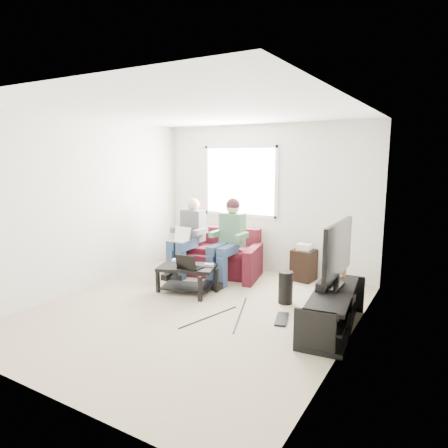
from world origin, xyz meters
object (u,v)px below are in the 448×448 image
at_px(tv_stand, 333,312).
at_px(end_table, 304,264).
at_px(coffee_table, 187,273).
at_px(tv, 338,251).
at_px(subwoofer, 286,287).
at_px(sofa, 216,256).

relative_size(tv_stand, end_table, 2.42).
height_order(coffee_table, tv, tv).
height_order(tv_stand, subwoofer, tv_stand).
distance_m(sofa, end_table, 1.54).
distance_m(sofa, tv_stand, 2.77).
xyz_separation_m(sofa, subwoofer, (1.63, -0.78, -0.07)).
bearing_deg(tv, end_table, 120.87).
bearing_deg(end_table, tv_stand, -60.59).
bearing_deg(tv, tv_stand, -88.53).
bearing_deg(sofa, subwoofer, -25.50).
distance_m(coffee_table, end_table, 1.98).
relative_size(coffee_table, tv_stand, 0.63).
bearing_deg(tv_stand, coffee_table, 174.98).
relative_size(sofa, coffee_table, 1.93).
distance_m(tv_stand, end_table, 1.92).
relative_size(sofa, tv, 1.67).
height_order(tv, end_table, tv).
bearing_deg(sofa, coffee_table, -81.54).
distance_m(coffee_table, tv_stand, 2.28).
relative_size(coffee_table, tv, 0.86).
height_order(tv_stand, end_table, end_table).
distance_m(subwoofer, end_table, 1.15).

